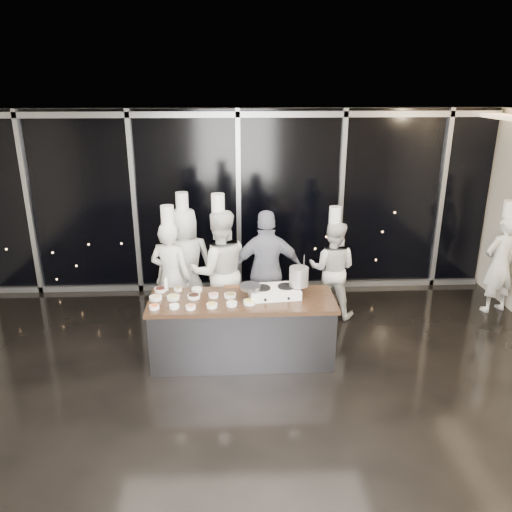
% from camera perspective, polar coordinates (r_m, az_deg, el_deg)
% --- Properties ---
extents(ground, '(9.00, 9.00, 0.00)m').
position_cam_1_polar(ground, '(6.27, -1.35, -15.87)').
color(ground, black).
rests_on(ground, ground).
extents(room_shell, '(9.02, 7.02, 3.21)m').
position_cam_1_polar(room_shell, '(5.31, 0.36, 4.38)').
color(room_shell, beige).
rests_on(room_shell, ground).
extents(window_wall, '(8.90, 0.11, 3.20)m').
position_cam_1_polar(window_wall, '(8.79, -2.00, 6.07)').
color(window_wall, black).
rests_on(window_wall, ground).
extents(demo_counter, '(2.46, 0.86, 0.90)m').
position_cam_1_polar(demo_counter, '(6.81, -1.57, -8.36)').
color(demo_counter, '#3D3D42').
rests_on(demo_counter, ground).
extents(stove, '(0.71, 0.48, 0.14)m').
position_cam_1_polar(stove, '(6.67, 2.08, -4.09)').
color(stove, white).
rests_on(stove, demo_counter).
extents(frying_pan, '(0.50, 0.31, 0.05)m').
position_cam_1_polar(frying_pan, '(6.57, -0.75, -3.52)').
color(frying_pan, gray).
rests_on(frying_pan, stove).
extents(stock_pot, '(0.28, 0.28, 0.25)m').
position_cam_1_polar(stock_pot, '(6.65, 4.92, -2.35)').
color(stock_pot, silver).
rests_on(stock_pot, stove).
extents(prep_bowls, '(1.40, 0.73, 0.05)m').
position_cam_1_polar(prep_bowls, '(6.62, -7.11, -4.80)').
color(prep_bowls, white).
rests_on(prep_bowls, demo_counter).
extents(squeeze_bottle, '(0.06, 0.06, 0.21)m').
position_cam_1_polar(squeeze_bottle, '(6.94, -10.27, -3.13)').
color(squeeze_bottle, white).
rests_on(squeeze_bottle, demo_counter).
extents(chef_far_left, '(0.74, 0.61, 1.97)m').
position_cam_1_polar(chef_far_left, '(7.46, -9.68, -2.39)').
color(chef_far_left, silver).
rests_on(chef_far_left, ground).
extents(chef_left, '(1.02, 0.80, 2.05)m').
position_cam_1_polar(chef_left, '(7.86, -8.10, -0.89)').
color(chef_left, silver).
rests_on(chef_left, ground).
extents(chef_center, '(1.04, 0.88, 2.12)m').
position_cam_1_polar(chef_center, '(7.44, -4.17, -1.69)').
color(chef_center, silver).
rests_on(chef_center, ground).
extents(guest, '(1.11, 0.49, 1.87)m').
position_cam_1_polar(guest, '(7.44, 1.29, -1.79)').
color(guest, '#151C3A').
rests_on(guest, ground).
extents(chef_right, '(0.92, 0.82, 1.81)m').
position_cam_1_polar(chef_right, '(8.02, 8.71, -1.42)').
color(chef_right, silver).
rests_on(chef_right, ground).
extents(chef_side, '(0.69, 0.55, 1.87)m').
position_cam_1_polar(chef_side, '(8.98, 26.08, -0.70)').
color(chef_side, silver).
rests_on(chef_side, ground).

